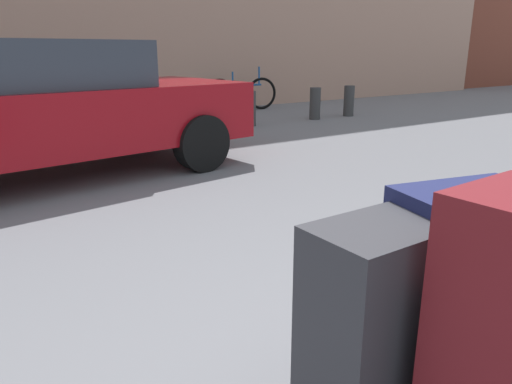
{
  "coord_description": "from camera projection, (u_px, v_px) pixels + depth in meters",
  "views": [
    {
      "loc": [
        -1.18,
        -0.57,
        1.33
      ],
      "look_at": [
        0.0,
        1.2,
        0.69
      ],
      "focal_mm": 33.49,
      "sensor_mm": 36.0,
      "label": 1
    }
  ],
  "objects": [
    {
      "name": "bollard_corner",
      "position": [
        349.0,
        101.0,
        9.88
      ],
      "size": [
        0.21,
        0.21,
        0.62
      ],
      "primitive_type": "cylinder",
      "color": "#383838",
      "rests_on": "ground_plane"
    },
    {
      "name": "bollard_kerb_far",
      "position": [
        315.0,
        104.0,
        9.39
      ],
      "size": [
        0.21,
        0.21,
        0.62
      ],
      "primitive_type": "cylinder",
      "color": "#383838",
      "rests_on": "ground_plane"
    },
    {
      "name": "bollard_kerb_near",
      "position": [
        175.0,
        115.0,
        7.8
      ],
      "size": [
        0.21,
        0.21,
        0.62
      ],
      "primitive_type": "cylinder",
      "color": "#383838",
      "rests_on": "ground_plane"
    },
    {
      "name": "suitcase_charcoal_rear_right",
      "position": [
        375.0,
        323.0,
        1.28
      ],
      "size": [
        0.37,
        0.25,
        0.56
      ],
      "primitive_type": "cube",
      "rotation": [
        0.0,
        0.0,
        0.01
      ],
      "color": "#2D2D33",
      "rests_on": "luggage_cart"
    },
    {
      "name": "bollard_kerb_mid",
      "position": [
        250.0,
        109.0,
        8.58
      ],
      "size": [
        0.21,
        0.21,
        0.62
      ],
      "primitive_type": "cylinder",
      "color": "#383838",
      "rests_on": "ground_plane"
    },
    {
      "name": "suitcase_maroon_stacked_top",
      "position": [
        500.0,
        337.0,
        1.1
      ],
      "size": [
        0.33,
        0.23,
        0.7
      ],
      "primitive_type": "cube",
      "rotation": [
        0.0,
        0.0,
        0.05
      ],
      "color": "maroon",
      "rests_on": "luggage_cart"
    },
    {
      "name": "parked_car",
      "position": [
        34.0,
        107.0,
        4.92
      ],
      "size": [
        4.49,
        2.35,
        1.42
      ],
      "color": "maroon",
      "rests_on": "ground_plane"
    },
    {
      "name": "bicycle_leaning",
      "position": [
        241.0,
        94.0,
        10.78
      ],
      "size": [
        1.75,
        0.32,
        0.96
      ],
      "color": "black",
      "rests_on": "ground_plane"
    },
    {
      "name": "suitcase_navy_rear_left",
      "position": [
        457.0,
        282.0,
        1.47
      ],
      "size": [
        0.47,
        0.31,
        0.6
      ],
      "primitive_type": "cube",
      "rotation": [
        0.0,
        0.0,
        -0.23
      ],
      "color": "#191E47",
      "rests_on": "luggage_cart"
    }
  ]
}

